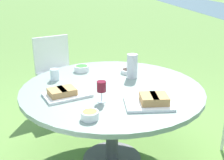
{
  "coord_description": "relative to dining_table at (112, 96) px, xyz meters",
  "views": [
    {
      "loc": [
        2.13,
        -0.25,
        1.55
      ],
      "look_at": [
        0.0,
        0.0,
        0.77
      ],
      "focal_mm": 45.0,
      "sensor_mm": 36.0,
      "label": 1
    }
  ],
  "objects": [
    {
      "name": "bowl_salad",
      "position": [
        -0.44,
        -0.24,
        0.12
      ],
      "size": [
        0.14,
        0.14,
        0.06
      ],
      "color": "white",
      "rests_on": "dining_table"
    },
    {
      "name": "ground_plane",
      "position": [
        0.0,
        0.0,
        -0.62
      ],
      "size": [
        40.0,
        40.0,
        0.0
      ],
      "primitive_type": "plane",
      "color": "#668E42"
    },
    {
      "name": "wine_glass",
      "position": [
        0.28,
        -0.11,
        0.2
      ],
      "size": [
        0.07,
        0.07,
        0.16
      ],
      "color": "silver",
      "rests_on": "dining_table"
    },
    {
      "name": "platter_bread_main",
      "position": [
        0.15,
        -0.38,
        0.11
      ],
      "size": [
        0.33,
        0.4,
        0.07
      ],
      "color": "white",
      "rests_on": "dining_table"
    },
    {
      "name": "water_pitcher",
      "position": [
        -0.2,
        0.2,
        0.19
      ],
      "size": [
        0.1,
        0.09,
        0.22
      ],
      "color": "silver",
      "rests_on": "dining_table"
    },
    {
      "name": "bowl_olives",
      "position": [
        -0.33,
        0.19,
        0.1
      ],
      "size": [
        0.14,
        0.14,
        0.04
      ],
      "color": "white",
      "rests_on": "dining_table"
    },
    {
      "name": "cup_water_near",
      "position": [
        -0.22,
        -0.48,
        0.14
      ],
      "size": [
        0.08,
        0.08,
        0.1
      ],
      "color": "silver",
      "rests_on": "dining_table"
    },
    {
      "name": "chair_far_back",
      "position": [
        -1.16,
        -0.55,
        -0.1
      ],
      "size": [
        0.57,
        0.58,
        0.89
      ],
      "color": "white",
      "rests_on": "ground_plane"
    },
    {
      "name": "bowl_fries",
      "position": [
        0.53,
        -0.2,
        0.11
      ],
      "size": [
        0.11,
        0.11,
        0.05
      ],
      "color": "white",
      "rests_on": "dining_table"
    },
    {
      "name": "dining_table",
      "position": [
        0.0,
        0.0,
        0.0
      ],
      "size": [
        1.49,
        1.49,
        0.71
      ],
      "color": "#4C4C51",
      "rests_on": "ground_plane"
    },
    {
      "name": "platter_charcuterie",
      "position": [
        0.38,
        0.24,
        0.12
      ],
      "size": [
        0.26,
        0.34,
        0.08
      ],
      "color": "white",
      "rests_on": "dining_table"
    }
  ]
}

